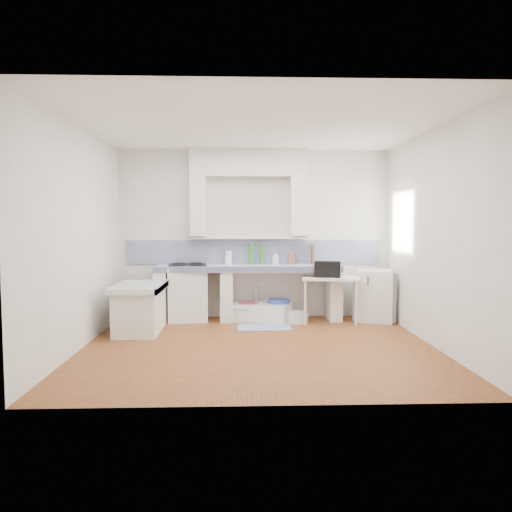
{
  "coord_description": "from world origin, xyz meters",
  "views": [
    {
      "loc": [
        -0.25,
        -6.06,
        1.59
      ],
      "look_at": [
        0.0,
        1.0,
        1.1
      ],
      "focal_mm": 33.63,
      "sensor_mm": 36.0,
      "label": 1
    }
  ],
  "objects_px": {
    "stove": "(188,293)",
    "side_table": "(330,300)",
    "sink": "(257,313)",
    "fridge": "(375,295)"
  },
  "relations": [
    {
      "from": "stove",
      "to": "side_table",
      "type": "relative_size",
      "value": 1.01
    },
    {
      "from": "stove",
      "to": "fridge",
      "type": "height_order",
      "value": "stove"
    },
    {
      "from": "sink",
      "to": "side_table",
      "type": "bearing_deg",
      "value": 9.73
    },
    {
      "from": "sink",
      "to": "fridge",
      "type": "relative_size",
      "value": 1.28
    },
    {
      "from": "stove",
      "to": "sink",
      "type": "bearing_deg",
      "value": -8.95
    },
    {
      "from": "side_table",
      "to": "stove",
      "type": "bearing_deg",
      "value": -178.73
    },
    {
      "from": "stove",
      "to": "side_table",
      "type": "height_order",
      "value": "stove"
    },
    {
      "from": "fridge",
      "to": "side_table",
      "type": "bearing_deg",
      "value": -154.08
    },
    {
      "from": "side_table",
      "to": "fridge",
      "type": "bearing_deg",
      "value": 19.36
    },
    {
      "from": "sink",
      "to": "stove",
      "type": "bearing_deg",
      "value": -162.83
    }
  ]
}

